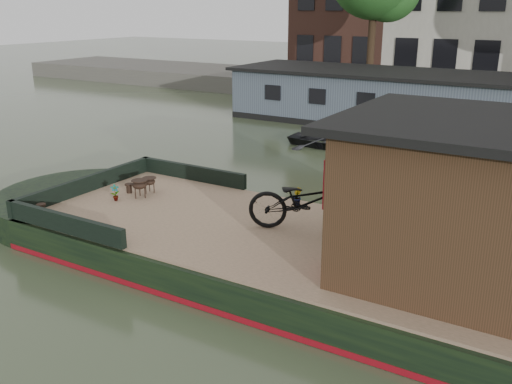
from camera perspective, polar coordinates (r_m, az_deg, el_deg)
The scene contains 15 objects.
ground at distance 10.16m, azimuth 7.60°, elevation -8.82°, with size 120.00×120.00×0.00m, color #384028.
houseboat_hull at distance 10.58m, azimuth 1.03°, elevation -5.87°, with size 14.01×4.02×0.60m.
houseboat_deck at distance 9.90m, azimuth 7.75°, elevation -5.59°, with size 11.80×3.80×0.05m, color #9E7C62.
bow_bulwark at distance 12.56m, azimuth -13.85°, elevation 0.20°, with size 3.00×4.00×0.35m.
cabin at distance 8.89m, azimuth 21.09°, elevation -0.81°, with size 4.00×3.50×2.42m.
bicycle at distance 10.37m, azimuth 4.97°, elevation -0.95°, with size 0.73×2.09×1.10m, color black.
potted_plant_a at distance 12.37m, azimuth -13.91°, elevation -0.07°, with size 0.19×0.13×0.35m, color brown.
potted_plant_b at distance 11.76m, azimuth 4.12°, elevation -0.47°, with size 0.20×0.16×0.37m, color maroon.
potted_plant_d at distance 11.21m, azimuth 12.27°, elevation -1.32°, with size 0.31×0.31×0.55m, color brown.
brazier_front at distance 12.45m, azimuth -11.54°, elevation 0.32°, with size 0.37×0.37×0.39m, color black, non-canonical shape.
brazier_rear at distance 12.73m, azimuth -10.59°, elevation 0.68°, with size 0.33×0.33×0.35m, color black, non-canonical shape.
bollard_port at distance 12.85m, azimuth -12.57°, elevation 0.37°, with size 0.18×0.18×0.21m, color black.
bollard_stbd at distance 12.03m, azimuth -20.66°, elevation -1.61°, with size 0.19×0.19×0.21m, color black.
dinghy at distance 19.57m, azimuth 7.94°, elevation 5.44°, with size 2.30×3.22×0.67m, color black.
far_houseboat at distance 22.92m, azimuth 22.20°, elevation 7.76°, with size 20.40×4.40×2.11m.
Camera 1 is at (3.51, -8.36, 4.58)m, focal length 40.00 mm.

